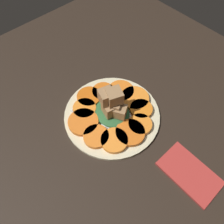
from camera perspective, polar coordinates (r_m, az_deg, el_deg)
name	(u,v)px	position (r cm, az deg, el deg)	size (l,w,h in cm)	color
table_slab	(112,117)	(70.20, 0.00, -1.36)	(120.00, 120.00, 2.00)	black
plate	(112,115)	(68.90, 0.00, -0.71)	(30.03, 30.03, 1.05)	beige
carrot_slice_0	(114,140)	(63.28, 0.60, -7.42)	(7.90, 7.90, 1.33)	orange
carrot_slice_1	(130,133)	(64.60, 4.77, -5.38)	(8.72, 8.72, 1.33)	orange
carrot_slice_2	(140,124)	(66.22, 7.34, -3.25)	(7.17, 7.17, 1.33)	orange
carrot_slice_3	(141,109)	(69.14, 7.61, 0.73)	(7.14, 7.14, 1.33)	orange
carrot_slice_4	(135,98)	(71.33, 5.94, 3.58)	(9.23, 9.23, 1.33)	orange
carrot_slice_5	(121,91)	(72.81, 2.34, 5.48)	(8.59, 8.59, 1.33)	orange
carrot_slice_6	(103,92)	(72.62, -2.30, 5.29)	(7.32, 7.32, 1.33)	orange
carrot_slice_7	(89,97)	(71.67, -6.03, 3.93)	(7.82, 7.82, 1.33)	#D56013
carrot_slice_8	(85,109)	(69.20, -7.19, 0.89)	(7.34, 7.34, 1.33)	orange
carrot_slice_9	(83,122)	(66.66, -7.51, -2.61)	(9.25, 9.25, 1.33)	orange
carrot_slice_10	(96,136)	(63.99, -4.16, -6.38)	(7.51, 7.51, 1.33)	orange
center_pile	(113,107)	(65.20, 0.20, 1.44)	(11.46, 10.31, 10.39)	#2D6033
fork	(94,125)	(66.36, -4.76, -3.38)	(19.50, 3.90, 0.40)	silver
napkin	(189,173)	(64.77, 19.56, -14.80)	(16.09, 9.65, 0.80)	#B2332D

